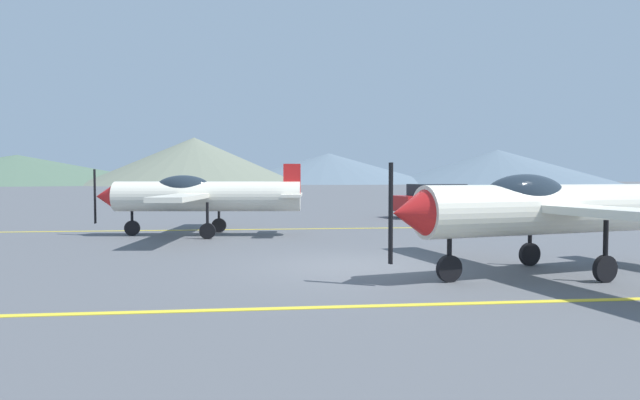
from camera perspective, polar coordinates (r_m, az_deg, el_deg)
ground_plane at (r=11.87m, az=3.52°, el=-7.05°), size 400.00×400.00×0.00m
apron_line_near at (r=8.38m, az=7.84°, el=-11.05°), size 80.00×0.16×0.01m
apron_line_far at (r=20.23m, az=-0.59°, el=-3.08°), size 80.00×0.16×0.01m
airplane_near at (r=11.61m, az=23.03°, el=-0.74°), size 7.02×7.98×2.40m
airplane_mid at (r=18.28m, az=-12.66°, el=0.50°), size 6.99×8.02×2.40m
car_sedan at (r=26.46m, az=12.48°, el=-0.01°), size 4.58×2.71×1.62m
hill_left at (r=165.38m, az=-29.49°, el=2.84°), size 83.07×83.07×7.89m
hill_centerleft at (r=137.75m, az=-13.22°, el=4.04°), size 54.13×54.13×11.79m
hill_centerright at (r=164.35m, az=0.89°, el=3.39°), size 65.55×65.55×9.20m
hill_right at (r=170.17m, az=18.30°, el=3.40°), size 67.58×67.58×10.17m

